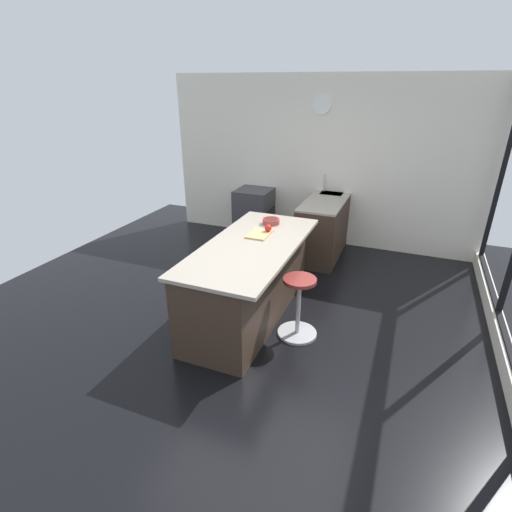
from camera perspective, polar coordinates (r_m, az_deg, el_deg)
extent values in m
plane|color=black|center=(4.77, 0.00, -9.04)|extent=(7.33, 7.33, 0.00)
cube|color=silver|center=(4.62, 33.00, -13.36)|extent=(5.64, 0.12, 0.20)
cube|color=black|center=(4.56, 33.29, -12.34)|extent=(5.19, 0.06, 0.06)
cube|color=black|center=(6.51, 32.26, 9.85)|extent=(0.05, 0.06, 2.42)
cube|color=silver|center=(6.80, 9.23, 13.37)|extent=(0.12, 5.28, 2.75)
cylinder|color=white|center=(6.63, 9.63, 20.92)|extent=(0.03, 0.28, 0.28)
cube|color=#38281E|center=(6.65, 10.38, 4.74)|extent=(1.96, 0.60, 0.89)
cube|color=#9E9384|center=(6.52, 10.69, 8.56)|extent=(1.96, 0.60, 0.03)
cube|color=#38383D|center=(6.76, 11.10, 8.70)|extent=(0.44, 0.36, 0.12)
cylinder|color=#B7B7BC|center=(6.74, 9.98, 10.49)|extent=(0.02, 0.02, 0.28)
cube|color=#38383D|center=(7.02, -0.29, 6.17)|extent=(0.60, 0.60, 0.89)
cube|color=black|center=(6.93, 2.06, 5.53)|extent=(0.44, 0.01, 0.32)
cube|color=#38281E|center=(4.62, -1.15, -3.76)|extent=(2.14, 0.79, 0.90)
cube|color=#9E9384|center=(4.40, -0.60, 1.54)|extent=(2.20, 0.99, 0.04)
cylinder|color=#B7B7BC|center=(4.52, 6.02, -11.12)|extent=(0.44, 0.44, 0.03)
cylinder|color=#B7B7BC|center=(4.34, 6.21, -7.57)|extent=(0.05, 0.05, 0.65)
cylinder|color=maroon|center=(4.17, 6.42, -3.54)|extent=(0.36, 0.36, 0.04)
cube|color=tan|center=(4.66, 0.55, 3.25)|extent=(0.36, 0.24, 0.02)
sphere|color=red|center=(4.70, 1.78, 4.12)|extent=(0.09, 0.09, 0.09)
cylinder|color=#993833|center=(5.02, 2.21, 5.10)|extent=(0.22, 0.22, 0.07)
cylinder|color=#4C1C19|center=(5.01, 2.22, 5.26)|extent=(0.18, 0.18, 0.04)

